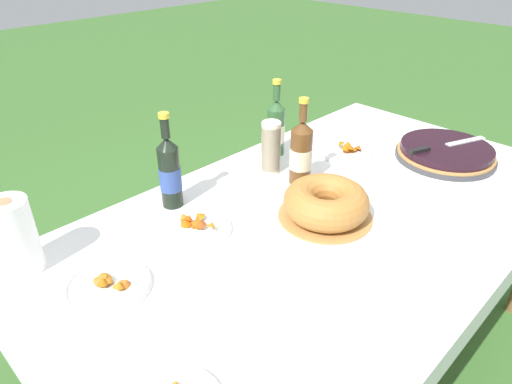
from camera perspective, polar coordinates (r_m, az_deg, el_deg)
ground_plane at (r=2.01m, az=7.14°, el=-20.39°), size 16.00×16.00×0.00m
garden_table at (r=1.55m, az=8.72°, el=-4.42°), size 1.90×1.06×0.73m
tablecloth at (r=1.52m, az=8.86°, el=-2.91°), size 1.91×1.07×0.10m
berry_tart at (r=1.98m, az=22.62°, el=4.57°), size 0.39×0.39×0.06m
serving_knife at (r=1.94m, az=22.21°, el=5.37°), size 0.36×0.16×0.01m
bundt_cake at (r=1.46m, az=8.74°, el=-1.35°), size 0.30×0.30×0.11m
cup_stack at (r=1.70m, az=1.88°, el=5.55°), size 0.07×0.07×0.20m
cider_bottle_green at (r=1.83m, az=2.50°, el=8.06°), size 0.07×0.07×0.31m
cider_bottle_amber at (r=1.62m, az=5.65°, el=4.94°), size 0.08×0.08×0.32m
juice_bottle_red at (r=1.50m, az=-10.74°, el=2.47°), size 0.07×0.07×0.33m
snack_plate_left at (r=1.26m, az=-17.94°, el=-10.95°), size 0.22×0.22×0.05m
snack_plate_right at (r=1.42m, az=-7.43°, el=-4.37°), size 0.22×0.22×0.05m
snack_plate_far at (r=1.91m, az=11.26°, el=4.96°), size 0.21×0.21×0.06m
paper_towel_roll at (r=1.36m, az=-27.90°, el=-4.94°), size 0.11×0.11×0.22m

